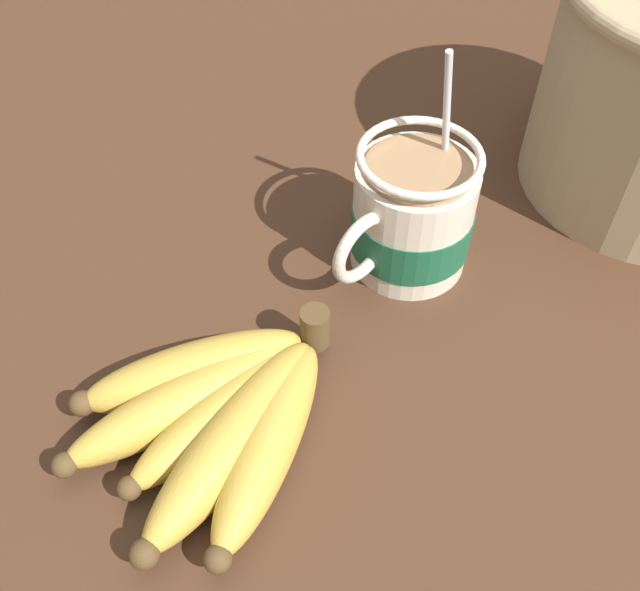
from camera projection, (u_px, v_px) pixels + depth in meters
table at (319, 329)px, 52.17cm from camera, size 119.13×119.13×2.81cm
coffee_mug at (411, 217)px, 51.43cm from camera, size 12.55×8.90×16.94cm
banana_bunch at (221, 412)px, 43.87cm from camera, size 18.85×16.66×4.16cm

